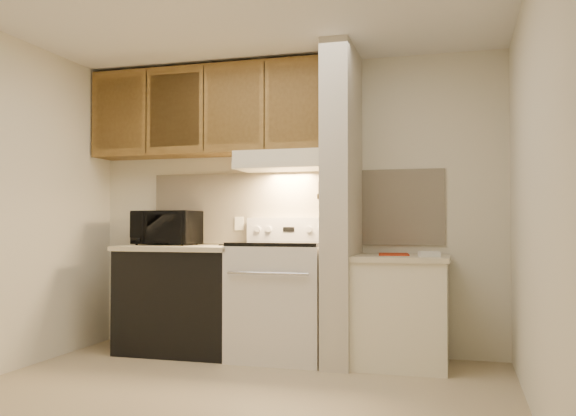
% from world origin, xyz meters
% --- Properties ---
extents(floor, '(3.60, 3.60, 0.00)m').
position_xyz_m(floor, '(0.00, 0.00, 0.00)').
color(floor, tan).
rests_on(floor, ground).
extents(ceiling, '(3.60, 3.60, 0.00)m').
position_xyz_m(ceiling, '(0.00, 0.00, 2.50)').
color(ceiling, white).
rests_on(ceiling, wall_back).
extents(wall_back, '(3.60, 2.50, 0.02)m').
position_xyz_m(wall_back, '(0.00, 1.50, 1.25)').
color(wall_back, silver).
rests_on(wall_back, floor).
extents(wall_right, '(0.02, 3.00, 2.50)m').
position_xyz_m(wall_right, '(1.80, 0.00, 1.25)').
color(wall_right, silver).
rests_on(wall_right, floor).
extents(backsplash, '(2.60, 0.02, 0.63)m').
position_xyz_m(backsplash, '(0.00, 1.49, 1.24)').
color(backsplash, '#F8E6C5').
rests_on(backsplash, wall_back).
extents(range_body, '(0.76, 0.65, 0.92)m').
position_xyz_m(range_body, '(0.00, 1.16, 0.46)').
color(range_body, silver).
rests_on(range_body, floor).
extents(oven_window, '(0.50, 0.01, 0.30)m').
position_xyz_m(oven_window, '(0.00, 0.84, 0.50)').
color(oven_window, black).
rests_on(oven_window, range_body).
extents(oven_handle, '(0.65, 0.02, 0.02)m').
position_xyz_m(oven_handle, '(0.00, 0.80, 0.72)').
color(oven_handle, silver).
rests_on(oven_handle, range_body).
extents(cooktop, '(0.74, 0.64, 0.03)m').
position_xyz_m(cooktop, '(0.00, 1.16, 0.94)').
color(cooktop, black).
rests_on(cooktop, range_body).
extents(range_backguard, '(0.76, 0.08, 0.20)m').
position_xyz_m(range_backguard, '(0.00, 1.44, 1.05)').
color(range_backguard, silver).
rests_on(range_backguard, range_body).
extents(range_display, '(0.10, 0.01, 0.04)m').
position_xyz_m(range_display, '(0.00, 1.40, 1.05)').
color(range_display, black).
rests_on(range_display, range_backguard).
extents(range_knob_left_outer, '(0.05, 0.02, 0.05)m').
position_xyz_m(range_knob_left_outer, '(-0.28, 1.40, 1.05)').
color(range_knob_left_outer, silver).
rests_on(range_knob_left_outer, range_backguard).
extents(range_knob_left_inner, '(0.05, 0.02, 0.05)m').
position_xyz_m(range_knob_left_inner, '(-0.18, 1.40, 1.05)').
color(range_knob_left_inner, silver).
rests_on(range_knob_left_inner, range_backguard).
extents(range_knob_right_inner, '(0.05, 0.02, 0.05)m').
position_xyz_m(range_knob_right_inner, '(0.18, 1.40, 1.05)').
color(range_knob_right_inner, silver).
rests_on(range_knob_right_inner, range_backguard).
extents(range_knob_right_outer, '(0.05, 0.02, 0.05)m').
position_xyz_m(range_knob_right_outer, '(0.28, 1.40, 1.05)').
color(range_knob_right_outer, silver).
rests_on(range_knob_right_outer, range_backguard).
extents(dishwasher_front, '(1.00, 0.63, 0.87)m').
position_xyz_m(dishwasher_front, '(-0.88, 1.17, 0.43)').
color(dishwasher_front, black).
rests_on(dishwasher_front, floor).
extents(left_countertop, '(1.04, 0.67, 0.04)m').
position_xyz_m(left_countertop, '(-0.88, 1.17, 0.89)').
color(left_countertop, beige).
rests_on(left_countertop, dishwasher_front).
extents(spoon_rest, '(0.21, 0.07, 0.01)m').
position_xyz_m(spoon_rest, '(-0.48, 1.28, 0.92)').
color(spoon_rest, black).
rests_on(spoon_rest, left_countertop).
extents(teal_jar, '(0.11, 0.11, 0.10)m').
position_xyz_m(teal_jar, '(-1.23, 1.39, 0.96)').
color(teal_jar, '#286361').
rests_on(teal_jar, left_countertop).
extents(outlet, '(0.08, 0.01, 0.12)m').
position_xyz_m(outlet, '(-0.48, 1.48, 1.10)').
color(outlet, '#EDE7CA').
rests_on(outlet, backsplash).
extents(microwave, '(0.55, 0.38, 0.30)m').
position_xyz_m(microwave, '(-1.10, 1.31, 1.06)').
color(microwave, black).
rests_on(microwave, left_countertop).
extents(partition_pillar, '(0.22, 0.70, 2.50)m').
position_xyz_m(partition_pillar, '(0.51, 1.15, 1.25)').
color(partition_pillar, beige).
rests_on(partition_pillar, floor).
extents(pillar_trim, '(0.01, 0.70, 0.04)m').
position_xyz_m(pillar_trim, '(0.39, 1.15, 1.30)').
color(pillar_trim, brown).
rests_on(pillar_trim, partition_pillar).
extents(knife_strip, '(0.02, 0.42, 0.04)m').
position_xyz_m(knife_strip, '(0.39, 1.10, 1.32)').
color(knife_strip, black).
rests_on(knife_strip, partition_pillar).
extents(knife_blade_a, '(0.01, 0.03, 0.16)m').
position_xyz_m(knife_blade_a, '(0.38, 0.94, 1.22)').
color(knife_blade_a, silver).
rests_on(knife_blade_a, knife_strip).
extents(knife_handle_a, '(0.02, 0.02, 0.10)m').
position_xyz_m(knife_handle_a, '(0.38, 0.94, 1.37)').
color(knife_handle_a, black).
rests_on(knife_handle_a, knife_strip).
extents(knife_blade_b, '(0.01, 0.04, 0.18)m').
position_xyz_m(knife_blade_b, '(0.38, 1.03, 1.21)').
color(knife_blade_b, silver).
rests_on(knife_blade_b, knife_strip).
extents(knife_handle_b, '(0.02, 0.02, 0.10)m').
position_xyz_m(knife_handle_b, '(0.38, 1.02, 1.37)').
color(knife_handle_b, black).
rests_on(knife_handle_b, knife_strip).
extents(knife_blade_c, '(0.01, 0.04, 0.20)m').
position_xyz_m(knife_blade_c, '(0.38, 1.10, 1.20)').
color(knife_blade_c, silver).
rests_on(knife_blade_c, knife_strip).
extents(knife_handle_c, '(0.02, 0.02, 0.10)m').
position_xyz_m(knife_handle_c, '(0.38, 1.11, 1.37)').
color(knife_handle_c, black).
rests_on(knife_handle_c, knife_strip).
extents(knife_blade_d, '(0.01, 0.04, 0.16)m').
position_xyz_m(knife_blade_d, '(0.38, 1.19, 1.22)').
color(knife_blade_d, silver).
rests_on(knife_blade_d, knife_strip).
extents(knife_handle_d, '(0.02, 0.02, 0.10)m').
position_xyz_m(knife_handle_d, '(0.38, 1.18, 1.37)').
color(knife_handle_d, black).
rests_on(knife_handle_d, knife_strip).
extents(knife_blade_e, '(0.01, 0.04, 0.18)m').
position_xyz_m(knife_blade_e, '(0.38, 1.26, 1.21)').
color(knife_blade_e, silver).
rests_on(knife_blade_e, knife_strip).
extents(knife_handle_e, '(0.02, 0.02, 0.10)m').
position_xyz_m(knife_handle_e, '(0.38, 1.25, 1.37)').
color(knife_handle_e, black).
rests_on(knife_handle_e, knife_strip).
extents(oven_mitt, '(0.03, 0.10, 0.25)m').
position_xyz_m(oven_mitt, '(0.38, 1.32, 1.15)').
color(oven_mitt, slate).
rests_on(oven_mitt, partition_pillar).
extents(right_cab_base, '(0.70, 0.60, 0.81)m').
position_xyz_m(right_cab_base, '(0.97, 1.15, 0.40)').
color(right_cab_base, '#EDE7CA').
rests_on(right_cab_base, floor).
extents(right_countertop, '(0.74, 0.64, 0.04)m').
position_xyz_m(right_countertop, '(0.97, 1.15, 0.83)').
color(right_countertop, beige).
rests_on(right_countertop, right_cab_base).
extents(red_folder, '(0.27, 0.34, 0.01)m').
position_xyz_m(red_folder, '(0.90, 1.25, 0.86)').
color(red_folder, '#B72E10').
rests_on(red_folder, right_countertop).
extents(white_box, '(0.17, 0.14, 0.04)m').
position_xyz_m(white_box, '(1.19, 1.05, 0.87)').
color(white_box, white).
rests_on(white_box, right_countertop).
extents(range_hood, '(0.78, 0.44, 0.15)m').
position_xyz_m(range_hood, '(0.00, 1.28, 1.62)').
color(range_hood, '#EDE7CA').
rests_on(range_hood, upper_cabinets).
extents(hood_lip, '(0.78, 0.04, 0.06)m').
position_xyz_m(hood_lip, '(0.00, 1.07, 1.58)').
color(hood_lip, '#EDE7CA').
rests_on(hood_lip, range_hood).
extents(upper_cabinets, '(2.18, 0.33, 0.77)m').
position_xyz_m(upper_cabinets, '(-0.69, 1.32, 2.08)').
color(upper_cabinets, brown).
rests_on(upper_cabinets, wall_back).
extents(cab_door_a, '(0.46, 0.01, 0.63)m').
position_xyz_m(cab_door_a, '(-1.51, 1.17, 2.08)').
color(cab_door_a, brown).
rests_on(cab_door_a, upper_cabinets).
extents(cab_gap_a, '(0.01, 0.01, 0.73)m').
position_xyz_m(cab_gap_a, '(-1.23, 1.16, 2.08)').
color(cab_gap_a, black).
rests_on(cab_gap_a, upper_cabinets).
extents(cab_door_b, '(0.46, 0.01, 0.63)m').
position_xyz_m(cab_door_b, '(-0.96, 1.17, 2.08)').
color(cab_door_b, brown).
rests_on(cab_door_b, upper_cabinets).
extents(cab_gap_b, '(0.01, 0.01, 0.73)m').
position_xyz_m(cab_gap_b, '(-0.69, 1.16, 2.08)').
color(cab_gap_b, black).
rests_on(cab_gap_b, upper_cabinets).
extents(cab_door_c, '(0.46, 0.01, 0.63)m').
position_xyz_m(cab_door_c, '(-0.42, 1.17, 2.08)').
color(cab_door_c, brown).
rests_on(cab_door_c, upper_cabinets).
extents(cab_gap_c, '(0.01, 0.01, 0.73)m').
position_xyz_m(cab_gap_c, '(-0.14, 1.16, 2.08)').
color(cab_gap_c, black).
rests_on(cab_gap_c, upper_cabinets).
extents(cab_door_d, '(0.46, 0.01, 0.63)m').
position_xyz_m(cab_door_d, '(0.13, 1.17, 2.08)').
color(cab_door_d, brown).
rests_on(cab_door_d, upper_cabinets).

